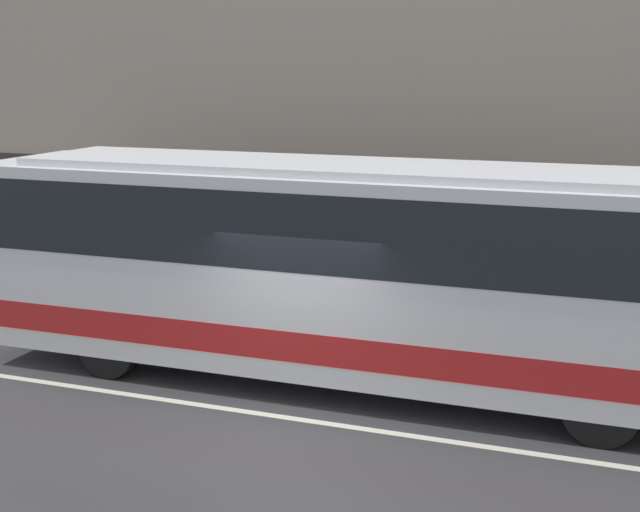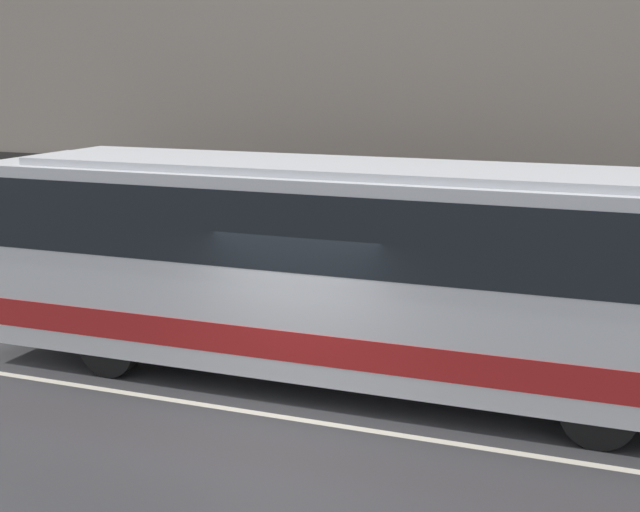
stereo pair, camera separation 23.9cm
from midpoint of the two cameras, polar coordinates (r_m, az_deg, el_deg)
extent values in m
plane|color=#38383A|center=(12.68, -2.73, -10.30)|extent=(60.00, 60.00, 0.00)
cube|color=gray|center=(17.24, 3.97, -3.94)|extent=(60.00, 2.27, 0.13)
cube|color=#2D2B28|center=(17.97, 5.05, 1.10)|extent=(60.00, 0.06, 2.80)
cube|color=beige|center=(12.68, -2.73, -10.28)|extent=(54.00, 0.14, 0.01)
cube|color=silver|center=(13.62, 0.21, -0.66)|extent=(11.42, 2.57, 2.93)
cube|color=#B21E1E|center=(13.86, 0.21, -4.36)|extent=(11.36, 2.60, 0.45)
cube|color=black|center=(13.48, 0.21, 2.37)|extent=(11.07, 2.59, 1.12)
cube|color=silver|center=(13.36, 0.21, 5.74)|extent=(9.70, 2.19, 0.12)
cylinder|color=black|center=(12.16, 17.01, -9.37)|extent=(0.98, 0.28, 0.98)
cylinder|color=black|center=(14.28, 17.59, -6.16)|extent=(0.98, 0.28, 0.98)
cylinder|color=black|center=(14.48, -13.82, -5.68)|extent=(0.98, 0.28, 0.98)
cylinder|color=black|center=(16.31, -9.41, -3.47)|extent=(0.98, 0.28, 0.98)
camera|label=1|loc=(0.12, -90.50, -0.11)|focal=50.00mm
camera|label=2|loc=(0.12, 89.50, 0.11)|focal=50.00mm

